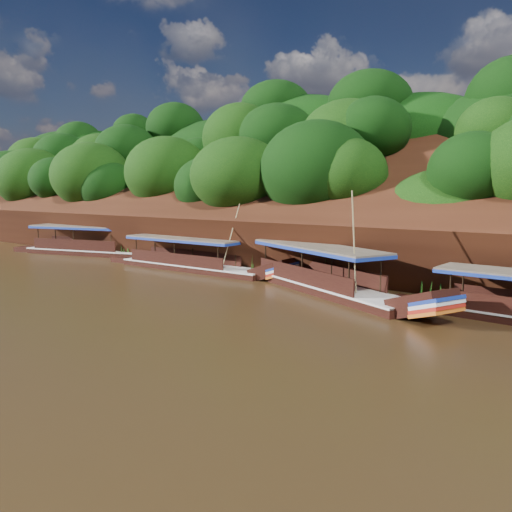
{
  "coord_description": "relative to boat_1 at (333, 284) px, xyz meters",
  "views": [
    {
      "loc": [
        14.95,
        -17.48,
        5.75
      ],
      "look_at": [
        -3.65,
        7.0,
        1.71
      ],
      "focal_mm": 35.0,
      "sensor_mm": 36.0,
      "label": 1
    }
  ],
  "objects": [
    {
      "name": "reeds",
      "position": [
        -6.03,
        2.76,
        0.27
      ],
      "size": [
        51.22,
        2.61,
        1.98
      ],
      "color": "#296A1A",
      "rests_on": "ground"
    },
    {
      "name": "boat_2",
      "position": [
        -11.6,
        1.44,
        -0.06
      ],
      "size": [
        14.94,
        2.63,
        5.33
      ],
      "rotation": [
        0.0,
        0.0,
        0.02
      ],
      "color": "black",
      "rests_on": "ground"
    },
    {
      "name": "boat_1",
      "position": [
        0.0,
        0.0,
        0.0
      ],
      "size": [
        14.63,
        7.99,
        6.23
      ],
      "rotation": [
        0.0,
        0.0,
        -0.41
      ],
      "color": "black",
      "rests_on": "ground"
    },
    {
      "name": "riverbank",
      "position": [
        -1.91,
        15.9,
        1.3
      ],
      "size": [
        120.0,
        30.06,
        19.4
      ],
      "color": "black",
      "rests_on": "ground"
    },
    {
      "name": "ground",
      "position": [
        -1.9,
        -6.82,
        -0.59
      ],
      "size": [
        160.0,
        160.0,
        0.0
      ],
      "primitive_type": "plane",
      "color": "black",
      "rests_on": "ground"
    },
    {
      "name": "boat_3",
      "position": [
        -25.34,
        2.4,
        0.0
      ],
      "size": [
        14.66,
        6.05,
        3.11
      ],
      "rotation": [
        0.0,
        0.0,
        0.28
      ],
      "color": "black",
      "rests_on": "ground"
    }
  ]
}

